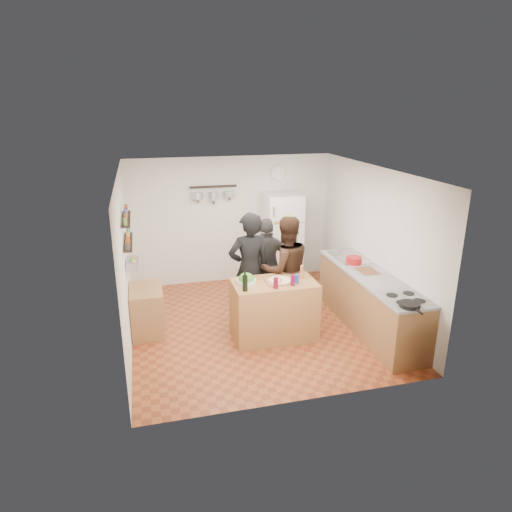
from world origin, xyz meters
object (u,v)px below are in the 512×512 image
object	(u,v)px
salad_bowl	(246,281)
fridge	(282,239)
person_left	(249,270)
person_center	(285,270)
side_table	(147,310)
counter_run	(370,302)
wine_bottle	(245,283)
pepper_mill	(302,273)
red_bowl	(354,260)
wall_clock	(278,173)
person_back	(267,265)
salt_canister	(296,279)
skillet	(410,305)
prep_island	(274,310)

from	to	relation	value
salad_bowl	fridge	distance (m)	2.48
person_left	person_center	size ratio (longest dim) A/B	1.05
side_table	counter_run	bearing A→B (deg)	-12.30
wine_bottle	counter_run	distance (m)	2.14
pepper_mill	person_center	xyz separation A→B (m)	(-0.11, 0.47, -0.10)
wine_bottle	side_table	world-z (taller)	wine_bottle
red_bowl	wall_clock	size ratio (longest dim) A/B	0.88
counter_run	red_bowl	size ratio (longest dim) A/B	9.95
person_center	person_back	bearing A→B (deg)	-75.58
wine_bottle	pepper_mill	size ratio (longest dim) A/B	1.38
salt_canister	skillet	xyz separation A→B (m)	(1.16, -1.18, -0.03)
salad_bowl	counter_run	world-z (taller)	salad_bowl
prep_island	counter_run	distance (m)	1.56
fridge	wall_clock	bearing A→B (deg)	90.00
salt_canister	red_bowl	distance (m)	1.34
wine_bottle	wall_clock	world-z (taller)	wall_clock
red_bowl	side_table	size ratio (longest dim) A/B	0.33
prep_island	pepper_mill	distance (m)	0.70
salad_bowl	counter_run	size ratio (longest dim) A/B	0.11
wine_bottle	salt_canister	distance (m)	0.81
prep_island	side_table	bearing A→B (deg)	160.69
skillet	person_left	bearing A→B (deg)	133.11
prep_island	person_back	bearing A→B (deg)	80.18
wall_clock	wine_bottle	bearing A→B (deg)	-115.39
prep_island	skillet	distance (m)	2.01
salad_bowl	salt_canister	world-z (taller)	salt_canister
wine_bottle	wall_clock	size ratio (longest dim) A/B	0.76
person_center	person_left	bearing A→B (deg)	-5.47
salt_canister	skillet	world-z (taller)	salt_canister
person_back	red_bowl	world-z (taller)	person_back
wine_bottle	person_center	world-z (taller)	person_center
salad_bowl	person_center	size ratio (longest dim) A/B	0.17
salt_canister	person_back	size ratio (longest dim) A/B	0.08
side_table	red_bowl	bearing A→B (deg)	-3.59
prep_island	salad_bowl	world-z (taller)	salad_bowl
wine_bottle	person_center	size ratio (longest dim) A/B	0.13
salad_bowl	side_table	bearing A→B (deg)	157.37
prep_island	side_table	distance (m)	1.99
red_bowl	counter_run	bearing A→B (deg)	-84.69
person_back	counter_run	bearing A→B (deg)	147.86
skillet	red_bowl	xyz separation A→B (m)	(0.05, 1.74, 0.03)
person_left	fridge	size ratio (longest dim) A/B	1.04
wine_bottle	side_table	xyz separation A→B (m)	(-1.38, 0.88, -0.66)
skillet	wall_clock	bearing A→B (deg)	99.62
person_left	person_back	xyz separation A→B (m)	(0.43, 0.48, -0.12)
pepper_mill	person_center	distance (m)	0.49
person_center	fridge	distance (m)	1.75
fridge	wall_clock	distance (m)	1.29
skillet	wall_clock	xyz separation A→B (m)	(-0.65, 3.84, 1.20)
salad_bowl	side_table	world-z (taller)	salad_bowl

